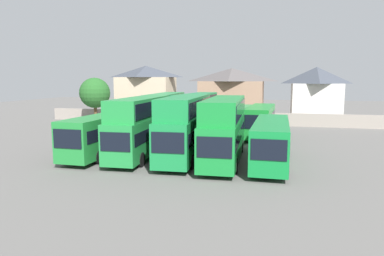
# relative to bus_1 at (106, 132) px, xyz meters

# --- Properties ---
(ground) EXTENTS (140.00, 140.00, 0.00)m
(ground) POSITION_rel_bus_1_xyz_m (7.05, 17.65, -1.97)
(ground) COLOR #605E5B
(depot_boundary_wall) EXTENTS (56.00, 0.50, 1.80)m
(depot_boundary_wall) POSITION_rel_bus_1_xyz_m (7.05, 22.80, -1.07)
(depot_boundary_wall) COLOR gray
(depot_boundary_wall) RESTS_ON ground
(bus_1) EXTENTS (2.75, 11.60, 3.45)m
(bus_1) POSITION_rel_bus_1_xyz_m (0.00, 0.00, 0.00)
(bus_1) COLOR #208234
(bus_1) RESTS_ON ground
(bus_2) EXTENTS (2.96, 10.37, 4.98)m
(bus_2) POSITION_rel_bus_1_xyz_m (3.37, -0.49, 0.83)
(bus_2) COLOR #20873B
(bus_2) RESTS_ON ground
(bus_3) EXTENTS (3.16, 11.50, 5.12)m
(bus_3) POSITION_rel_bus_1_xyz_m (7.13, 0.02, 0.91)
(bus_3) COLOR #187F3C
(bus_3) RESTS_ON ground
(bus_4) EXTENTS (3.06, 11.76, 5.01)m
(bus_4) POSITION_rel_bus_1_xyz_m (10.39, -0.23, 0.85)
(bus_4) COLOR #168031
(bus_4) RESTS_ON ground
(bus_5) EXTENTS (2.69, 11.24, 3.30)m
(bus_5) POSITION_rel_bus_1_xyz_m (14.06, -0.34, -0.08)
(bus_5) COLOR #117E34
(bus_5) RESTS_ON ground
(bus_6) EXTENTS (3.29, 11.51, 4.80)m
(bus_6) POSITION_rel_bus_1_xyz_m (1.27, 12.56, 0.74)
(bus_6) COLOR #228941
(bus_6) RESTS_ON ground
(bus_7) EXTENTS (3.41, 12.08, 4.79)m
(bus_7) POSITION_rel_bus_1_xyz_m (4.92, 12.87, 0.73)
(bus_7) COLOR #117E3E
(bus_7) RESTS_ON ground
(bus_8) EXTENTS (3.34, 11.15, 3.28)m
(bus_8) POSITION_rel_bus_1_xyz_m (9.69, 12.61, -0.09)
(bus_8) COLOR #238C3F
(bus_8) RESTS_ON ground
(bus_9) EXTENTS (3.01, 10.34, 3.48)m
(bus_9) POSITION_rel_bus_1_xyz_m (12.65, 12.54, 0.01)
(bus_9) COLOR #1A872F
(bus_9) RESTS_ON ground
(house_terrace_left) EXTENTS (9.78, 6.61, 8.84)m
(house_terrace_left) POSITION_rel_bus_1_xyz_m (-8.11, 30.73, 2.52)
(house_terrace_left) COLOR #C6B293
(house_terrace_left) RESTS_ON ground
(house_terrace_centre) EXTENTS (10.83, 6.85, 8.33)m
(house_terrace_centre) POSITION_rel_bus_1_xyz_m (6.91, 31.22, 2.28)
(house_terrace_centre) COLOR #9E7A60
(house_terrace_centre) RESTS_ON ground
(house_terrace_right) EXTENTS (7.75, 7.70, 8.43)m
(house_terrace_right) POSITION_rel_bus_1_xyz_m (20.30, 31.47, 2.33)
(house_terrace_right) COLOR silver
(house_terrace_right) RESTS_ON ground
(tree_left_of_lot) EXTENTS (4.50, 4.50, 6.73)m
(tree_left_of_lot) POSITION_rel_bus_1_xyz_m (-12.01, 19.80, 2.49)
(tree_left_of_lot) COLOR brown
(tree_left_of_lot) RESTS_ON ground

